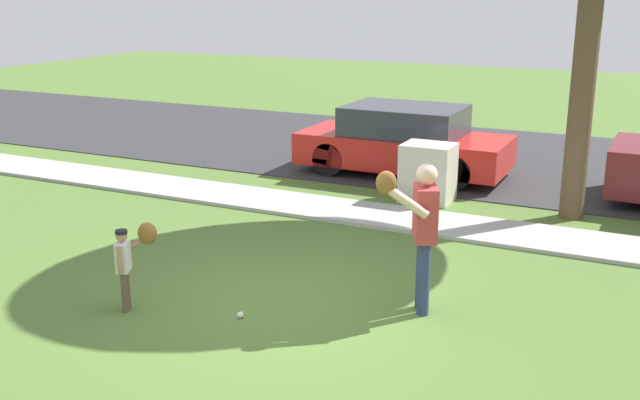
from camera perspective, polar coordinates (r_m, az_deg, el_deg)
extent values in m
plane|color=#4C6B2D|center=(11.83, 5.27, -1.58)|extent=(48.00, 48.00, 0.00)
cube|color=#A3A39E|center=(11.91, 5.44, -1.32)|extent=(36.00, 1.20, 0.06)
cube|color=#2D2D30|center=(16.55, 11.56, 3.27)|extent=(36.00, 6.80, 0.02)
cylinder|color=navy|center=(8.43, 7.90, -5.94)|extent=(0.14, 0.14, 0.86)
cylinder|color=navy|center=(8.59, 7.75, -5.52)|extent=(0.14, 0.14, 0.86)
cube|color=#B73838|center=(8.27, 8.01, -1.00)|extent=(0.39, 0.47, 0.61)
sphere|color=beige|center=(8.15, 8.13, 1.95)|extent=(0.23, 0.23, 0.23)
cylinder|color=beige|center=(7.93, 6.46, -0.03)|extent=(0.52, 0.32, 0.41)
ellipsoid|color=brown|center=(7.86, 5.05, 1.30)|extent=(0.26, 0.22, 0.26)
cylinder|color=beige|center=(8.51, 7.80, -0.38)|extent=(0.10, 0.10, 0.57)
cylinder|color=brown|center=(8.85, -14.49, -6.57)|extent=(0.08, 0.08, 0.48)
cylinder|color=brown|center=(8.76, -14.64, -6.81)|extent=(0.08, 0.08, 0.48)
cube|color=silver|center=(8.66, -14.75, -4.19)|extent=(0.22, 0.26, 0.34)
sphere|color=#A87A5B|center=(8.58, -14.87, -2.67)|extent=(0.13, 0.13, 0.13)
cylinder|color=black|center=(8.57, -14.89, -2.36)|extent=(0.14, 0.14, 0.04)
cylinder|color=#A87A5B|center=(8.71, -13.66, -3.14)|extent=(0.29, 0.18, 0.23)
ellipsoid|color=brown|center=(8.65, -12.99, -2.50)|extent=(0.26, 0.22, 0.26)
cylinder|color=#A87A5B|center=(8.53, -15.00, -4.46)|extent=(0.06, 0.06, 0.32)
sphere|color=white|center=(8.46, -6.08, -8.68)|extent=(0.07, 0.07, 0.07)
cube|color=beige|center=(12.89, 8.21, 2.08)|extent=(0.85, 0.69, 0.99)
cylinder|color=brown|center=(12.18, 19.46, 9.16)|extent=(0.37, 0.37, 4.60)
cube|color=red|center=(14.67, 6.38, 3.84)|extent=(4.00, 1.75, 0.60)
cube|color=#2D333D|center=(14.57, 6.45, 6.05)|extent=(2.20, 1.61, 0.55)
cylinder|color=black|center=(14.47, 0.71, 3.14)|extent=(0.64, 0.22, 0.64)
cylinder|color=black|center=(15.84, 3.07, 4.24)|extent=(0.64, 0.22, 0.64)
cylinder|color=black|center=(13.64, 10.19, 2.08)|extent=(0.64, 0.22, 0.64)
cylinder|color=black|center=(15.08, 11.80, 3.32)|extent=(0.64, 0.22, 0.64)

